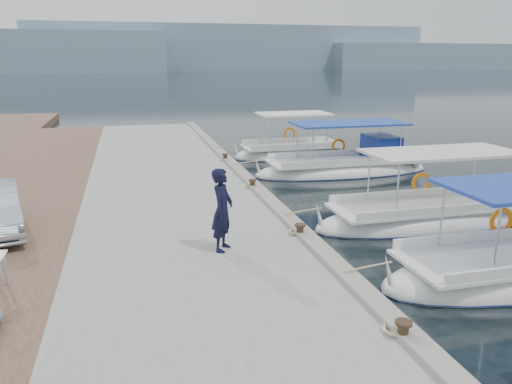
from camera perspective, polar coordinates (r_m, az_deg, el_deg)
The scene contains 10 objects.
ground at distance 11.86m, azimuth 9.04°, elevation -9.56°, with size 400.00×400.00×0.00m, color black.
concrete_quay at distance 15.62m, azimuth -8.53°, elevation -2.44°, with size 6.00×40.00×0.50m, color gray.
quay_curb at distance 16.03m, azimuth 1.35°, elevation -0.67°, with size 0.44×40.00×0.12m, color gray.
cobblestone_strip at distance 15.96m, azimuth -26.69°, elevation -3.55°, with size 4.00×40.00×0.50m, color brown.
distant_hills at distance 214.08m, azimuth -5.47°, elevation 15.69°, with size 330.00×60.00×18.00m.
fishing_caique_c at distance 16.24m, azimuth 19.27°, elevation -2.93°, with size 7.59×2.35×2.83m.
fishing_caique_d at distance 22.38m, azimuth 10.11°, elevation 2.64°, with size 8.08×2.58×2.83m.
fishing_caique_e at distance 25.78m, azimuth 3.96°, elevation 4.33°, with size 5.98×2.38×2.83m.
mooring_bollards at distance 12.77m, azimuth 5.06°, elevation -4.25°, with size 0.28×20.28×0.33m.
fisherman at distance 11.63m, azimuth -3.87°, elevation -2.05°, with size 0.72×0.47×1.97m, color black.
Camera 1 is at (-4.43, -9.85, 4.90)m, focal length 35.00 mm.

